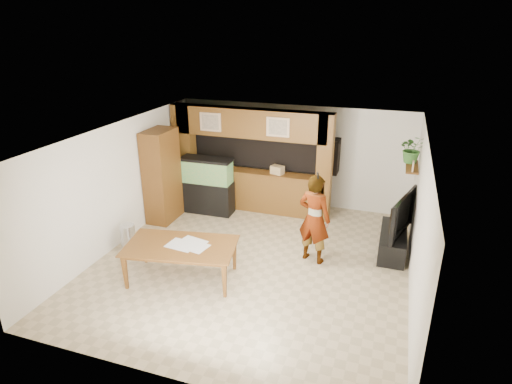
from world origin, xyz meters
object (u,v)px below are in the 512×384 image
(person, at_px, (314,219))
(dining_table, at_px, (181,263))
(pantry_cabinet, at_px, (162,176))
(television, at_px, (396,213))
(aquarium, at_px, (207,186))

(person, height_order, dining_table, person)
(pantry_cabinet, height_order, television, pantry_cabinet)
(pantry_cabinet, distance_m, person, 3.91)
(aquarium, xyz_separation_m, person, (2.99, -1.50, 0.22))
(aquarium, height_order, dining_table, aquarium)
(aquarium, distance_m, television, 4.56)
(aquarium, distance_m, dining_table, 3.12)
(pantry_cabinet, relative_size, person, 1.21)
(person, bearing_deg, aquarium, -10.84)
(pantry_cabinet, bearing_deg, person, -11.72)
(pantry_cabinet, distance_m, dining_table, 2.92)
(television, distance_m, person, 1.74)
(aquarium, bearing_deg, person, -27.76)
(television, height_order, dining_table, television)
(dining_table, bearing_deg, television, 21.91)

